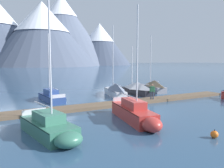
# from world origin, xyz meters

# --- Properties ---
(ground_plane) EXTENTS (700.00, 700.00, 0.00)m
(ground_plane) POSITION_xyz_m (0.00, 0.00, 0.00)
(ground_plane) COLOR #2D4C6B
(mountain_east_summit) EXTENTS (87.18, 87.18, 51.51)m
(mountain_east_summit) POSITION_xyz_m (17.76, 175.28, 27.18)
(mountain_east_summit) COLOR #4C566B
(mountain_east_summit) RESTS_ON ground
(mountain_rear_spur) EXTENTS (93.44, 93.44, 67.49)m
(mountain_rear_spur) POSITION_xyz_m (40.26, 206.09, 34.51)
(mountain_rear_spur) COLOR slate
(mountain_rear_spur) RESTS_ON ground
(mountain_north_horn) EXTENTS (62.81, 62.81, 40.88)m
(mountain_north_horn) POSITION_xyz_m (75.22, 194.79, 21.43)
(mountain_north_horn) COLOR #424C60
(mountain_north_horn) RESTS_ON ground
(dock) EXTENTS (30.01, 4.29, 0.30)m
(dock) POSITION_xyz_m (0.00, 4.00, 0.15)
(dock) COLOR brown
(dock) RESTS_ON ground
(sailboat_second_berth) EXTENTS (3.02, 6.01, 8.06)m
(sailboat_second_berth) POSITION_xyz_m (-8.40, -3.10, 0.59)
(sailboat_second_berth) COLOR #336B56
(sailboat_second_berth) RESTS_ON ground
(sailboat_mid_dock_port) EXTENTS (2.29, 6.09, 7.67)m
(sailboat_mid_dock_port) POSITION_xyz_m (-6.16, 9.68, 0.53)
(sailboat_mid_dock_port) COLOR navy
(sailboat_mid_dock_port) RESTS_ON ground
(sailboat_mid_dock_starboard) EXTENTS (2.32, 6.98, 8.59)m
(sailboat_mid_dock_starboard) POSITION_xyz_m (-1.98, -2.32, 0.66)
(sailboat_mid_dock_starboard) COLOR #B2332D
(sailboat_mid_dock_starboard) RESTS_ON ground
(sailboat_far_berth) EXTENTS (2.49, 7.32, 9.18)m
(sailboat_far_berth) POSITION_xyz_m (2.10, 9.68, 0.81)
(sailboat_far_berth) COLOR white
(sailboat_far_berth) RESTS_ON ground
(sailboat_outer_slip) EXTENTS (2.89, 6.64, 6.59)m
(sailboat_outer_slip) POSITION_xyz_m (5.29, 9.70, 0.82)
(sailboat_outer_slip) COLOR black
(sailboat_outer_slip) RESTS_ON ground
(sailboat_end_of_dock) EXTENTS (2.39, 6.47, 8.33)m
(sailboat_end_of_dock) POSITION_xyz_m (9.08, 11.00, 0.82)
(sailboat_end_of_dock) COLOR #93939E
(sailboat_end_of_dock) RESTS_ON ground
(person_on_dock) EXTENTS (0.53, 0.37, 1.69)m
(person_on_dock) POSITION_xyz_m (3.98, 3.93, 1.26)
(person_on_dock) COLOR #384256
(person_on_dock) RESTS_ON dock
(mooring_buoy_channel_marker) EXTENTS (0.46, 0.46, 0.54)m
(mooring_buoy_channel_marker) POSITION_xyz_m (0.41, -7.50, 0.23)
(mooring_buoy_channel_marker) COLOR orange
(mooring_buoy_channel_marker) RESTS_ON ground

